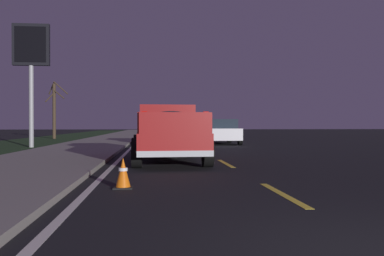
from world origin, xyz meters
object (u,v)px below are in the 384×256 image
object	(u,v)px
sedan_red	(189,128)
traffic_cone_near	(123,173)
pickup_truck	(168,131)
gas_price_sign	(31,55)
sedan_white	(221,131)
bare_tree_far	(54,109)
sedan_silver	(163,132)

from	to	relation	value
sedan_red	traffic_cone_near	distance (m)	36.28
sedan_red	traffic_cone_near	xyz separation A→B (m)	(-36.00, 4.48, -0.50)
pickup_truck	gas_price_sign	size ratio (longest dim) A/B	0.84
pickup_truck	sedan_white	world-z (taller)	pickup_truck
gas_price_sign	sedan_red	bearing A→B (deg)	-25.14
sedan_white	bare_tree_far	xyz separation A→B (m)	(10.29, 12.72, 1.81)
pickup_truck	traffic_cone_near	size ratio (longest dim) A/B	9.46
sedan_silver	sedan_white	bearing A→B (deg)	-84.23
pickup_truck	sedan_white	xyz separation A→B (m)	(11.44, -3.71, -0.20)
pickup_truck	sedan_silver	bearing A→B (deg)	-0.54
sedan_red	sedan_white	xyz separation A→B (m)	(-19.21, -0.27, 0.00)
sedan_red	bare_tree_far	bearing A→B (deg)	125.61
sedan_red	traffic_cone_near	size ratio (longest dim) A/B	7.63
sedan_red	sedan_white	size ratio (longest dim) A/B	1.00
sedan_silver	sedan_red	xyz separation A→B (m)	(19.57, -3.34, 0.00)
sedan_silver	traffic_cone_near	distance (m)	16.48
pickup_truck	bare_tree_far	world-z (taller)	bare_tree_far
sedan_red	gas_price_sign	size ratio (longest dim) A/B	0.68
bare_tree_far	traffic_cone_near	xyz separation A→B (m)	(-27.09, -7.97, -2.31)
bare_tree_far	traffic_cone_near	distance (m)	28.33
pickup_truck	sedan_silver	size ratio (longest dim) A/B	1.24
pickup_truck	traffic_cone_near	world-z (taller)	pickup_truck
sedan_white	gas_price_sign	size ratio (longest dim) A/B	0.68
bare_tree_far	sedan_silver	bearing A→B (deg)	-139.48
gas_price_sign	traffic_cone_near	distance (m)	15.78
pickup_truck	sedan_red	xyz separation A→B (m)	(30.64, -3.44, -0.20)
gas_price_sign	sedan_white	bearing A→B (deg)	-74.78
gas_price_sign	bare_tree_far	bearing A→B (deg)	8.95
pickup_truck	gas_price_sign	bearing A→B (deg)	39.04
sedan_white	bare_tree_far	bearing A→B (deg)	51.02
gas_price_sign	traffic_cone_near	size ratio (longest dim) A/B	11.26
pickup_truck	sedan_red	distance (m)	30.84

